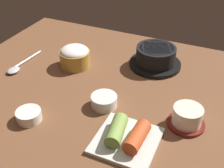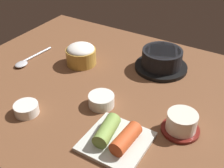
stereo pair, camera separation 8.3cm
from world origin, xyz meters
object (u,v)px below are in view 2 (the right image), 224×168
kimchi_plate (116,138)px  side_bowl_near (26,108)px  stone_pot (162,60)px  spoon (26,61)px  banchan_cup_center (101,100)px  rice_bowl (81,54)px  tea_cup_with_saucer (181,123)px

kimchi_plate → side_bowl_near: kimchi_plate is taller
stone_pot → spoon: stone_pot is taller
banchan_cup_center → spoon: 35.15cm
stone_pot → rice_bowl: 26.89cm
tea_cup_with_saucer → side_bowl_near: bearing=-158.5°
tea_cup_with_saucer → kimchi_plate: (-11.54, -11.79, -0.86)cm
spoon → kimchi_plate: bearing=-19.4°
side_bowl_near → spoon: bearing=135.7°
stone_pot → kimchi_plate: size_ratio=1.18×
banchan_cup_center → rice_bowl: bearing=139.6°
rice_bowl → spoon: 19.40cm
stone_pot → rice_bowl: rice_bowl is taller
rice_bowl → spoon: bearing=-149.7°
tea_cup_with_saucer → side_bowl_near: tea_cup_with_saucer is taller
rice_bowl → side_bowl_near: bearing=-84.3°
stone_pot → spoon: 46.05cm
stone_pot → side_bowl_near: bearing=-118.7°
tea_cup_with_saucer → side_bowl_near: (-37.54, -14.75, -1.08)cm
tea_cup_with_saucer → banchan_cup_center: tea_cup_with_saucer is taller
rice_bowl → spoon: size_ratio=0.59×
tea_cup_with_saucer → spoon: tea_cup_with_saucer is taller
stone_pot → side_bowl_near: size_ratio=2.64×
rice_bowl → side_bowl_near: 28.81cm
tea_cup_with_saucer → banchan_cup_center: (-22.29, -1.60, -0.84)cm
kimchi_plate → side_bowl_near: size_ratio=2.24×
stone_pot → spoon: size_ratio=1.01×
side_bowl_near → spoon: size_ratio=0.38×
stone_pot → kimchi_plate: bearing=-83.2°
stone_pot → tea_cup_with_saucer: size_ratio=1.81×
rice_bowl → banchan_cup_center: rice_bowl is taller
stone_pot → banchan_cup_center: stone_pot is taller
stone_pot → kimchi_plate: stone_pot is taller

